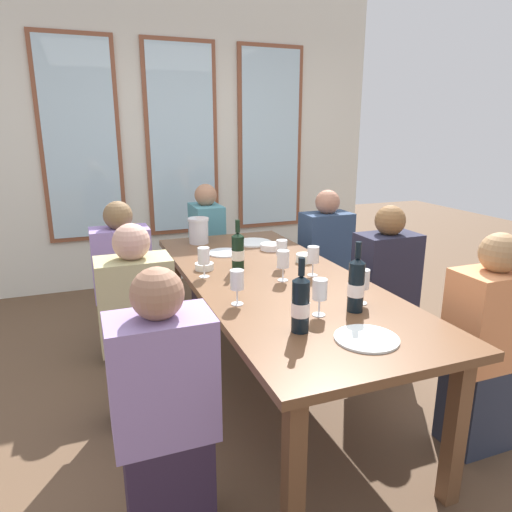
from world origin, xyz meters
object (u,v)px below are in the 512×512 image
object	(u,v)px
metal_pitcher	(199,230)
wine_bottle_2	(238,251)
dining_table	(274,289)
tasting_bowl_1	(305,258)
wine_glass_4	(320,291)
wine_bottle_1	(301,304)
white_plate_1	(366,338)
seated_person_4	(138,331)
seated_person_2	(165,416)
seated_person_5	(384,295)
white_plate_2	(225,253)
wine_glass_2	(283,260)
wine_bottle_0	(356,285)
wine_glass_5	(313,256)
white_plate_0	(253,242)
tasting_bowl_0	(204,266)
wine_glass_1	(237,281)
seated_person_1	(325,263)
seated_person_3	(486,349)
wine_glass_3	(362,280)
wine_glass_6	(204,257)
seated_person_0	(124,286)
seated_person_6	(207,250)
wine_glass_0	(282,248)
tasting_bowl_2	(271,247)

from	to	relation	value
metal_pitcher	wine_bottle_2	xyz separation A→B (m)	(0.06, -0.74, 0.02)
dining_table	tasting_bowl_1	xyz separation A→B (m)	(0.31, 0.22, 0.10)
wine_glass_4	wine_bottle_1	bearing A→B (deg)	-141.60
white_plate_1	seated_person_4	bearing A→B (deg)	132.57
seated_person_2	wine_bottle_1	bearing A→B (deg)	7.94
seated_person_4	seated_person_5	distance (m)	1.56
white_plate_2	wine_glass_2	distance (m)	0.70
wine_bottle_0	wine_glass_5	world-z (taller)	wine_bottle_0
wine_glass_4	metal_pitcher	bearing A→B (deg)	96.66
white_plate_0	wine_bottle_1	size ratio (longest dim) A/B	0.86
white_plate_1	white_plate_2	world-z (taller)	same
tasting_bowl_0	wine_glass_1	distance (m)	0.62
seated_person_1	wine_glass_4	bearing A→B (deg)	-120.35
wine_bottle_1	wine_glass_1	world-z (taller)	wine_bottle_1
tasting_bowl_1	white_plate_2	bearing A→B (deg)	137.27
dining_table	tasting_bowl_0	size ratio (longest dim) A/B	20.55
white_plate_0	white_plate_1	bearing A→B (deg)	-94.72
seated_person_3	wine_bottle_1	bearing A→B (deg)	174.13
wine_glass_2	wine_glass_1	bearing A→B (deg)	-144.66
tasting_bowl_0	wine_bottle_1	bearing A→B (deg)	-81.27
wine_glass_1	wine_glass_3	bearing A→B (deg)	-19.94
wine_glass_6	seated_person_5	distance (m)	1.21
wine_glass_3	seated_person_2	size ratio (longest dim) A/B	0.16
wine_bottle_0	wine_glass_3	xyz separation A→B (m)	(0.08, 0.07, -0.01)
white_plate_0	seated_person_0	bearing A→B (deg)	-178.83
seated_person_1	seated_person_6	size ratio (longest dim) A/B	1.00
wine_glass_6	wine_glass_2	bearing A→B (deg)	-29.15
white_plate_0	wine_glass_6	size ratio (longest dim) A/B	1.59
dining_table	seated_person_5	size ratio (longest dim) A/B	2.09
white_plate_2	tasting_bowl_0	xyz separation A→B (m)	(-0.23, -0.31, 0.02)
white_plate_0	wine_glass_0	distance (m)	0.66
seated_person_4	wine_glass_3	bearing A→B (deg)	-27.82
seated_person_0	wine_bottle_0	bearing A→B (deg)	-55.96
white_plate_0	wine_bottle_0	world-z (taller)	wine_bottle_0
wine_glass_3	metal_pitcher	bearing A→B (deg)	106.62
tasting_bowl_2	wine_glass_6	bearing A→B (deg)	-144.04
wine_glass_0	wine_glass_4	world-z (taller)	same
seated_person_5	tasting_bowl_1	bearing A→B (deg)	156.35
tasting_bowl_1	seated_person_3	xyz separation A→B (m)	(0.48, -1.03, -0.24)
seated_person_5	metal_pitcher	bearing A→B (deg)	136.37
wine_glass_4	tasting_bowl_0	bearing A→B (deg)	109.61
tasting_bowl_0	dining_table	bearing A→B (deg)	-40.91
wine_bottle_2	wine_glass_0	bearing A→B (deg)	-11.45
wine_glass_1	wine_glass_4	xyz separation A→B (m)	(0.31, -0.26, -0.00)
wine_bottle_0	wine_bottle_1	bearing A→B (deg)	-161.92
tasting_bowl_1	seated_person_2	bearing A→B (deg)	-137.04
white_plate_1	seated_person_6	bearing A→B (deg)	90.80
seated_person_0	tasting_bowl_1	bearing A→B (deg)	-27.64
dining_table	wine_glass_6	distance (m)	0.45
white_plate_1	wine_glass_4	world-z (taller)	wine_glass_4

